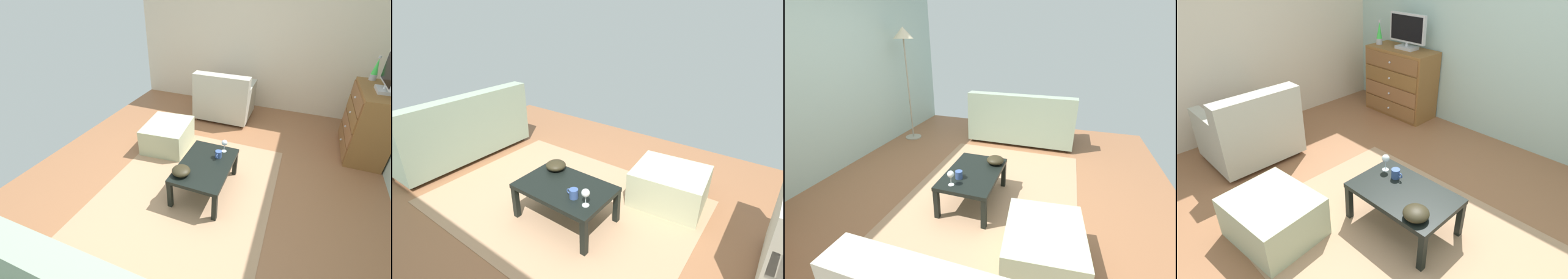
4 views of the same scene
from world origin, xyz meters
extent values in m
cube|color=#96603F|center=(0.00, 0.00, -0.03)|extent=(5.82, 4.58, 0.05)
cube|color=#ACC8C0|center=(0.00, 2.05, 1.27)|extent=(5.82, 0.12, 2.54)
cube|color=beige|center=(-2.67, 0.00, 1.27)|extent=(0.12, 4.58, 2.54)
cube|color=tan|center=(0.20, -0.20, 0.00)|extent=(2.60, 1.90, 0.01)
cube|color=brown|center=(-1.57, 1.75, 0.47)|extent=(0.98, 0.45, 0.94)
cube|color=brown|center=(-1.57, 1.51, 0.14)|extent=(0.92, 0.02, 0.20)
sphere|color=silver|center=(-1.57, 1.50, 0.14)|extent=(0.03, 0.03, 0.03)
cube|color=#8F5B36|center=(-1.57, 1.51, 0.36)|extent=(0.92, 0.02, 0.20)
sphere|color=silver|center=(-1.57, 1.50, 0.36)|extent=(0.03, 0.03, 0.03)
cube|color=brown|center=(-1.57, 1.51, 0.58)|extent=(0.92, 0.02, 0.20)
sphere|color=silver|center=(-1.57, 1.50, 0.58)|extent=(0.03, 0.03, 0.03)
cube|color=brown|center=(-1.57, 1.51, 0.80)|extent=(0.92, 0.02, 0.20)
sphere|color=silver|center=(-1.57, 1.50, 0.80)|extent=(0.03, 0.03, 0.03)
cube|color=silver|center=(-1.51, 1.77, 0.96)|extent=(0.28, 0.18, 0.04)
cylinder|color=silver|center=(-1.51, 1.77, 1.00)|extent=(0.04, 0.04, 0.05)
cube|color=silver|center=(-1.51, 1.77, 1.21)|extent=(0.57, 0.05, 0.37)
cube|color=black|center=(-1.51, 1.74, 1.21)|extent=(0.52, 0.01, 0.32)
cylinder|color=#B7B7BC|center=(-1.96, 1.70, 0.98)|extent=(0.09, 0.09, 0.08)
cone|color=#3FD84C|center=(-1.96, 1.70, 1.13)|extent=(0.08, 0.08, 0.22)
cylinder|color=#B7B7BC|center=(-1.96, 1.70, 1.25)|extent=(0.04, 0.04, 0.03)
cube|color=black|center=(-0.39, 0.23, 0.16)|extent=(0.05, 0.05, 0.33)
cube|color=black|center=(0.41, 0.23, 0.16)|extent=(0.05, 0.05, 0.33)
cube|color=black|center=(-0.39, -0.27, 0.16)|extent=(0.05, 0.05, 0.33)
cube|color=black|center=(0.41, -0.27, 0.16)|extent=(0.05, 0.05, 0.33)
cube|color=black|center=(0.01, -0.02, 0.35)|extent=(0.86, 0.56, 0.04)
cylinder|color=silver|center=(-0.31, 0.09, 0.37)|extent=(0.06, 0.06, 0.00)
cylinder|color=silver|center=(-0.31, 0.09, 0.42)|extent=(0.01, 0.01, 0.09)
sphere|color=silver|center=(-0.31, 0.09, 0.49)|extent=(0.07, 0.07, 0.07)
cylinder|color=#3A5592|center=(-0.17, 0.07, 0.41)|extent=(0.08, 0.08, 0.08)
torus|color=#3A5592|center=(-0.12, 0.07, 0.41)|extent=(0.05, 0.01, 0.05)
ellipsoid|color=#2E2818|center=(0.28, -0.20, 0.41)|extent=(0.20, 0.20, 0.09)
cylinder|color=#332319|center=(-2.28, 0.00, 0.03)|extent=(0.05, 0.05, 0.05)
cylinder|color=#332319|center=(-2.28, -0.76, 0.03)|extent=(0.05, 0.05, 0.05)
cylinder|color=#332319|center=(-1.64, 0.00, 0.03)|extent=(0.05, 0.05, 0.05)
cylinder|color=#332319|center=(-1.64, -0.76, 0.03)|extent=(0.05, 0.05, 0.05)
cube|color=#B5B2A2|center=(-1.96, -0.38, 0.24)|extent=(0.80, 0.92, 0.37)
cube|color=#B5B2A2|center=(-1.66, -0.38, 0.63)|extent=(0.20, 0.92, 0.42)
cube|color=#B5B2A2|center=(-1.96, 0.02, 0.52)|extent=(0.76, 0.12, 0.20)
cube|color=#B5B2A2|center=(-1.96, -0.78, 0.52)|extent=(0.76, 0.12, 0.20)
cylinder|color=#894152|center=(-2.21, -0.48, 0.50)|extent=(0.16, 0.40, 0.16)
cube|color=#B2BC98|center=(-0.66, -0.85, 0.19)|extent=(0.75, 0.66, 0.37)
camera|label=1|loc=(2.22, 0.76, 2.14)|focal=24.03mm
camera|label=2|loc=(-1.47, 1.65, 1.84)|focal=26.81mm
camera|label=3|loc=(-2.31, -0.88, 1.75)|focal=23.64mm
camera|label=4|loc=(1.38, -1.74, 2.08)|focal=30.83mm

